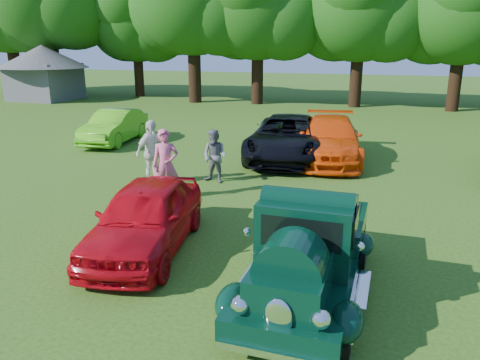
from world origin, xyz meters
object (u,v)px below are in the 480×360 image
(back_car_lime, at_px, (114,127))
(back_car_black, at_px, (287,138))
(back_car_orange, at_px, (330,139))
(spectator_white, at_px, (151,152))
(hero_pickup, at_px, (308,252))
(spectator_pink, at_px, (166,165))
(spectator_grey, at_px, (215,156))
(red_convertible, at_px, (145,217))
(gazebo, at_px, (43,66))

(back_car_lime, bearing_deg, back_car_black, -12.26)
(back_car_orange, bearing_deg, spectator_white, -143.59)
(hero_pickup, xyz_separation_m, spectator_pink, (-4.40, 3.66, 0.20))
(hero_pickup, bearing_deg, back_car_lime, 135.57)
(back_car_black, bearing_deg, back_car_orange, 2.68)
(back_car_lime, distance_m, spectator_grey, 7.33)
(back_car_orange, relative_size, spectator_grey, 3.29)
(hero_pickup, xyz_separation_m, spectator_grey, (-3.76, 5.50, 0.06))
(back_car_lime, height_order, spectator_pink, spectator_pink)
(back_car_lime, bearing_deg, hero_pickup, -52.53)
(red_convertible, bearing_deg, gazebo, 123.24)
(red_convertible, relative_size, spectator_pink, 2.15)
(hero_pickup, bearing_deg, spectator_pink, 140.24)
(back_car_black, distance_m, spectator_grey, 3.83)
(red_convertible, xyz_separation_m, back_car_lime, (-6.50, 8.93, -0.01))
(red_convertible, height_order, back_car_orange, back_car_orange)
(spectator_pink, xyz_separation_m, spectator_grey, (0.63, 1.85, -0.14))
(red_convertible, bearing_deg, back_car_lime, 115.46)
(back_car_black, relative_size, gazebo, 0.85)
(red_convertible, distance_m, back_car_orange, 8.94)
(spectator_pink, bearing_deg, back_car_lime, 103.29)
(hero_pickup, relative_size, red_convertible, 1.07)
(spectator_grey, bearing_deg, hero_pickup, -45.35)
(red_convertible, relative_size, spectator_grey, 2.55)
(back_car_lime, bearing_deg, spectator_grey, -42.35)
(back_car_orange, xyz_separation_m, gazebo, (-22.42, 12.29, 1.66))
(spectator_pink, bearing_deg, back_car_black, 41.11)
(gazebo, bearing_deg, back_car_lime, -41.44)
(back_car_lime, distance_m, gazebo, 18.18)
(hero_pickup, bearing_deg, back_car_orange, 95.94)
(spectator_grey, bearing_deg, spectator_pink, -98.69)
(back_car_lime, height_order, back_car_black, back_car_black)
(gazebo, bearing_deg, back_car_black, -30.84)
(hero_pickup, height_order, spectator_grey, hero_pickup)
(spectator_white, distance_m, gazebo, 24.59)
(back_car_orange, xyz_separation_m, spectator_grey, (-2.80, -3.81, 0.04))
(back_car_lime, xyz_separation_m, spectator_grey, (6.06, -4.12, 0.11))
(gazebo, bearing_deg, red_convertible, -46.18)
(spectator_grey, height_order, spectator_white, spectator_white)
(spectator_white, bearing_deg, red_convertible, -133.89)
(spectator_grey, relative_size, gazebo, 0.24)
(spectator_white, bearing_deg, spectator_pink, -119.18)
(red_convertible, xyz_separation_m, spectator_pink, (-1.08, 2.96, 0.25))
(back_car_orange, relative_size, gazebo, 0.80)
(red_convertible, xyz_separation_m, spectator_grey, (-0.44, 4.81, 0.10))
(spectator_grey, xyz_separation_m, spectator_white, (-1.70, -0.67, 0.15))
(back_car_black, xyz_separation_m, gazebo, (-20.96, 12.51, 1.64))
(spectator_pink, xyz_separation_m, spectator_white, (-1.06, 1.18, 0.00))
(red_convertible, distance_m, spectator_grey, 4.83)
(back_car_lime, xyz_separation_m, back_car_black, (7.39, -0.54, 0.09))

